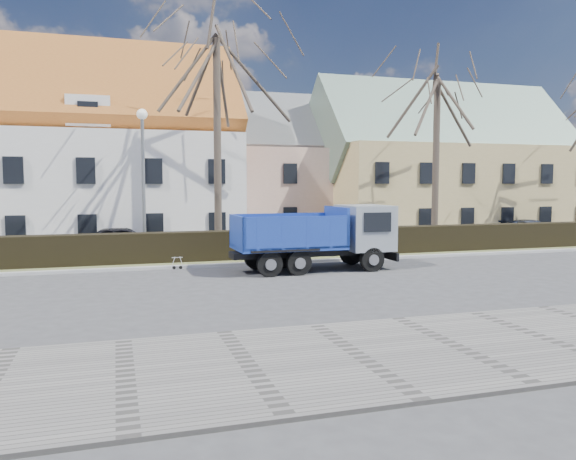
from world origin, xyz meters
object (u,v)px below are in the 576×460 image
object	(u,v)px
dump_truck	(309,237)
parked_car_b	(532,229)
cart_frame	(173,263)
streetlight	(144,185)
parked_car_a	(123,240)

from	to	relation	value
dump_truck	parked_car_b	distance (m)	19.88
dump_truck	cart_frame	distance (m)	5.60
cart_frame	parked_car_b	world-z (taller)	parked_car_b
streetlight	cart_frame	size ratio (longest dim) A/B	11.11
parked_car_a	parked_car_b	xyz separation A→B (m)	(24.99, 0.62, -0.09)
dump_truck	cart_frame	xyz separation A→B (m)	(-5.17, 1.87, -1.06)
cart_frame	parked_car_b	bearing A→B (deg)	15.88
streetlight	parked_car_a	xyz separation A→B (m)	(-0.87, 3.30, -2.71)
parked_car_b	cart_frame	bearing A→B (deg)	103.55
parked_car_a	streetlight	bearing A→B (deg)	-160.33
streetlight	parked_car_b	bearing A→B (deg)	9.24
dump_truck	cart_frame	world-z (taller)	dump_truck
dump_truck	parked_car_a	xyz separation A→B (m)	(-7.00, 7.84, -0.65)
dump_truck	parked_car_b	bearing A→B (deg)	24.40
cart_frame	parked_car_a	world-z (taller)	parked_car_a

